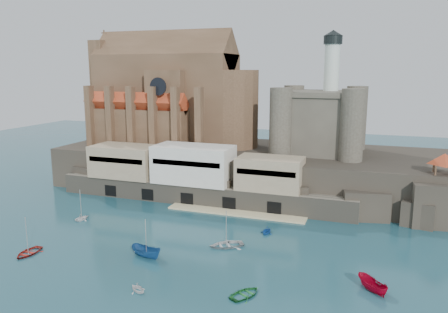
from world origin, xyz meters
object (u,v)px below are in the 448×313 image
object	(u,v)px
pavilion	(444,160)
boat_0	(28,254)
boat_1	(138,291)
church	(172,99)
castle_keep	(320,119)
boat_2	(147,257)

from	to	relation	value
pavilion	boat_0	world-z (taller)	pavilion
boat_1	pavilion	bearing A→B (deg)	-17.25
pavilion	boat_0	xyz separation A→B (m)	(-66.02, -39.36, -12.73)
church	castle_keep	world-z (taller)	church
castle_keep	boat_0	bearing A→B (deg)	-126.38
castle_keep	boat_2	distance (m)	56.28
castle_keep	boat_2	xyz separation A→B (m)	(-21.02, -48.89, -18.31)
castle_keep	pavilion	bearing A→B (deg)	-30.18
church	boat_0	world-z (taller)	church
boat_0	boat_2	size ratio (longest dim) A/B	0.90
pavilion	boat_2	world-z (taller)	pavilion
castle_keep	pavilion	world-z (taller)	castle_keep
boat_2	boat_0	bearing A→B (deg)	118.56
castle_keep	pavilion	distance (m)	30.50
pavilion	boat_2	bearing A→B (deg)	-144.23
castle_keep	boat_1	size ratio (longest dim) A/B	10.08
pavilion	boat_1	world-z (taller)	pavilion
church	boat_1	world-z (taller)	church
church	castle_keep	size ratio (longest dim) A/B	1.60
church	boat_2	xyz separation A→B (m)	(19.19, -49.67, -22.13)
boat_0	church	bearing A→B (deg)	88.56
boat_0	boat_2	xyz separation A→B (m)	(19.08, 5.54, 0.00)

